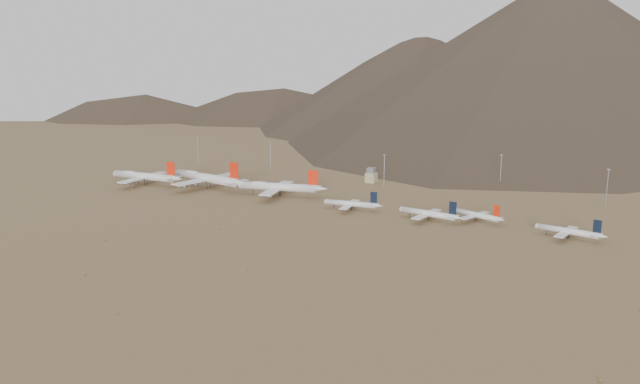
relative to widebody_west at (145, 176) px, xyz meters
The scene contains 16 objects.
ground 127.52m from the widebody_west, 12.32° to the right, with size 3000.00×3000.00×0.00m, color #90704A.
mountain_ridge 893.19m from the widebody_west, 81.89° to the left, with size 4400.00×1000.00×300.00m.
widebody_west is the anchor object (origin of this frame).
widebody_centre 53.55m from the widebody_west, 13.61° to the left, with size 77.34×60.45×23.17m.
widebody_east 116.75m from the widebody_west, ahead, with size 66.96×52.67×20.22m.
narrowbody_a 181.11m from the widebody_west, ahead, with size 40.60×29.45×13.43m.
narrowbody_b 234.58m from the widebody_west, ahead, with size 42.68×31.04×14.15m.
narrowbody_c 260.74m from the widebody_west, ahead, with size 36.54×27.35×12.64m.
narrowbody_d 315.44m from the widebody_west, ahead, with size 39.32×28.73×13.09m.
control_tower 180.17m from the widebody_west, 31.01° to the left, with size 8.00×8.00×12.00m.
mast_far_west 102.28m from the widebody_west, 104.81° to the left, with size 2.00×0.60×25.70m.
mast_west 115.74m from the widebody_west, 63.21° to the left, with size 2.00×0.60×25.70m.
mast_centre 188.53m from the widebody_west, 24.64° to the left, with size 2.00×0.60×25.70m.
mast_east 278.41m from the widebody_west, 25.76° to the left, with size 2.00×0.60×25.70m.
mast_far_east 339.74m from the widebody_west, 15.29° to the left, with size 2.00×0.60×25.70m.
desert_scrub 192.74m from the widebody_west, 43.89° to the right, with size 439.55×152.90×0.94m.
Camera 1 is at (224.56, -335.43, 97.47)m, focal length 35.00 mm.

